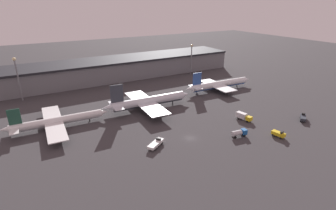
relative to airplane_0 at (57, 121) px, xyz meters
name	(u,v)px	position (x,y,z in m)	size (l,w,h in m)	color
ground	(190,138)	(43.32, -35.57, -2.90)	(600.00, 600.00, 0.00)	#383538
terminal_building	(110,69)	(43.32, 61.79, 3.75)	(179.13, 28.69, 13.21)	slate
airplane_0	(57,121)	(0.00, 0.00, 0.00)	(42.96, 38.00, 11.04)	white
airplane_1	(148,101)	(42.25, -0.31, 0.92)	(46.39, 36.64, 14.50)	silver
airplane_2	(219,85)	(91.55, 5.16, 0.58)	(46.68, 26.63, 12.51)	white
service_vehicle_0	(156,144)	(28.94, -34.50, -1.69)	(8.13, 6.46, 2.55)	white
service_vehicle_1	(303,117)	(96.62, -46.60, -1.61)	(6.65, 5.54, 2.73)	#282D38
service_vehicle_2	(243,116)	(73.59, -33.23, -1.13)	(3.77, 7.65, 3.12)	gold
service_vehicle_3	(279,134)	(73.96, -51.77, -1.54)	(3.04, 5.37, 2.87)	gold
service_vehicle_4	(239,133)	(60.79, -43.83, -1.27)	(6.60, 3.01, 2.72)	#195199
lamp_post_0	(17,73)	(-11.25, 43.93, 12.01)	(1.80, 1.80, 23.19)	slate
lamp_post_1	(191,55)	(97.89, 43.93, 11.13)	(1.80, 1.80, 21.62)	slate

